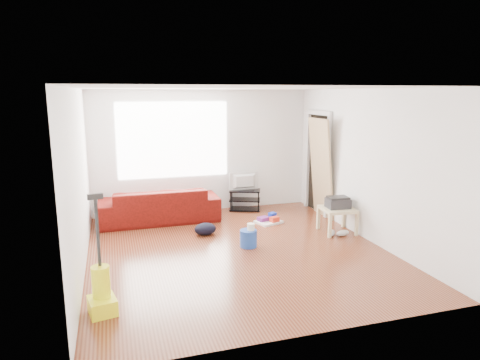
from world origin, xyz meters
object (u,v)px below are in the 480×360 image
object	(u,v)px
backpack	(205,235)
sofa	(160,221)
side_table	(337,212)
cleaning_tray	(269,220)
bucket	(248,246)
vacuum	(102,291)
tv_stand	(245,200)

from	to	relation	value
backpack	sofa	bearing A→B (deg)	117.67
sofa	side_table	bearing A→B (deg)	151.52
sofa	cleaning_tray	bearing A→B (deg)	160.40
sofa	bucket	world-z (taller)	sofa
bucket	backpack	distance (m)	0.94
vacuum	sofa	bearing A→B (deg)	61.51
sofa	cleaning_tray	world-z (taller)	sofa
side_table	tv_stand	bearing A→B (deg)	121.18
backpack	vacuum	bearing A→B (deg)	-130.85
bucket	cleaning_tray	distance (m)	1.36
sofa	side_table	distance (m)	3.36
tv_stand	vacuum	bearing A→B (deg)	-107.37
sofa	vacuum	world-z (taller)	vacuum
tv_stand	cleaning_tray	world-z (taller)	tv_stand
tv_stand	cleaning_tray	size ratio (longest dim) A/B	1.30
bucket	vacuum	xyz separation A→B (m)	(-2.22, -1.52, 0.25)
cleaning_tray	side_table	bearing A→B (deg)	-43.00
side_table	cleaning_tray	distance (m)	1.34
tv_stand	side_table	world-z (taller)	side_table
side_table	sofa	bearing A→B (deg)	151.52
cleaning_tray	vacuum	size ratio (longest dim) A/B	0.41
sofa	vacuum	bearing A→B (deg)	73.08
side_table	backpack	xyz separation A→B (m)	(-2.27, 0.54, -0.38)
tv_stand	bucket	size ratio (longest dim) A/B	2.62
side_table	bucket	bearing A→B (deg)	-172.24
tv_stand	side_table	bearing A→B (deg)	-38.21
sofa	bucket	xyz separation A→B (m)	(1.21, -1.83, 0.00)
cleaning_tray	backpack	xyz separation A→B (m)	(-1.32, -0.35, -0.05)
bucket	side_table	bearing A→B (deg)	7.76
cleaning_tray	backpack	size ratio (longest dim) A/B	1.45
tv_stand	side_table	distance (m)	2.18
sofa	bucket	bearing A→B (deg)	123.43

